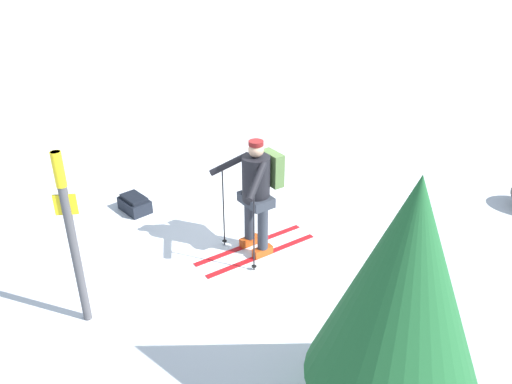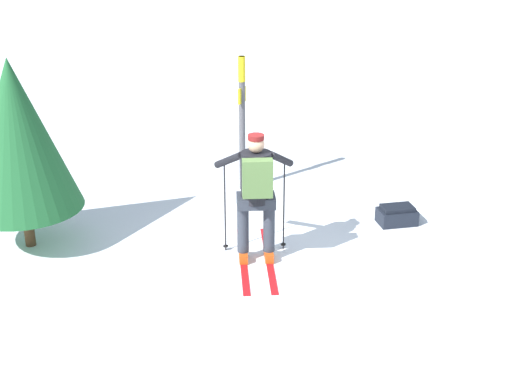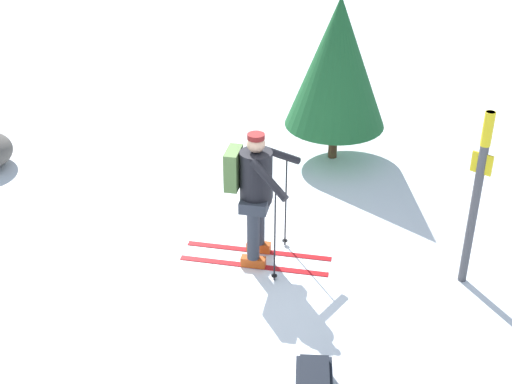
{
  "view_description": "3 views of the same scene",
  "coord_description": "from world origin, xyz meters",
  "px_view_note": "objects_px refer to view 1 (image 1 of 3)",
  "views": [
    {
      "loc": [
        3.38,
        -5.62,
        4.09
      ],
      "look_at": [
        0.21,
        -0.41,
        0.96
      ],
      "focal_mm": 35.0,
      "sensor_mm": 36.0,
      "label": 1
    },
    {
      "loc": [
        4.08,
        6.9,
        4.34
      ],
      "look_at": [
        0.21,
        -0.41,
        0.96
      ],
      "focal_mm": 50.0,
      "sensor_mm": 36.0,
      "label": 2
    },
    {
      "loc": [
        -6.94,
        1.2,
        5.07
      ],
      "look_at": [
        0.21,
        -0.41,
        0.96
      ],
      "focal_mm": 50.0,
      "sensor_mm": 36.0,
      "label": 3
    }
  ],
  "objects_px": {
    "trail_marker": "(70,228)",
    "pine_tree": "(404,286)",
    "dropped_backpack": "(135,204)",
    "skier": "(257,188)"
  },
  "relations": [
    {
      "from": "trail_marker",
      "to": "pine_tree",
      "type": "xyz_separation_m",
      "value": [
        3.48,
        0.49,
        0.3
      ]
    },
    {
      "from": "skier",
      "to": "dropped_backpack",
      "type": "distance_m",
      "value": 2.5
    },
    {
      "from": "dropped_backpack",
      "to": "trail_marker",
      "type": "distance_m",
      "value": 2.87
    },
    {
      "from": "dropped_backpack",
      "to": "trail_marker",
      "type": "relative_size",
      "value": 0.28
    },
    {
      "from": "trail_marker",
      "to": "skier",
      "type": "bearing_deg",
      "value": 67.13
    },
    {
      "from": "dropped_backpack",
      "to": "trail_marker",
      "type": "bearing_deg",
      "value": -58.79
    },
    {
      "from": "trail_marker",
      "to": "pine_tree",
      "type": "bearing_deg",
      "value": 7.95
    },
    {
      "from": "skier",
      "to": "pine_tree",
      "type": "xyz_separation_m",
      "value": [
        2.5,
        -1.83,
        0.56
      ]
    },
    {
      "from": "skier",
      "to": "pine_tree",
      "type": "height_order",
      "value": "pine_tree"
    },
    {
      "from": "skier",
      "to": "dropped_backpack",
      "type": "xyz_separation_m",
      "value": [
        -2.34,
        -0.07,
        -0.87
      ]
    }
  ]
}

